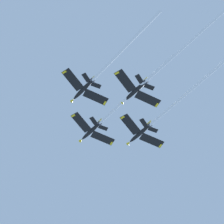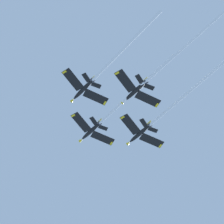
{
  "view_description": "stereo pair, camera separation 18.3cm",
  "coord_description": "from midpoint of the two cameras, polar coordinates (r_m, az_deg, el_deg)",
  "views": [
    {
      "loc": [
        48.91,
        24.3,
        1.5
      ],
      "look_at": [
        -22.64,
        12.45,
        172.19
      ],
      "focal_mm": 80.11,
      "sensor_mm": 36.0,
      "label": 1
    },
    {
      "loc": [
        48.94,
        24.12,
        1.5
      ],
      "look_at": [
        -22.64,
        12.45,
        172.19
      ],
      "focal_mm": 80.11,
      "sensor_mm": 36.0,
      "label": 2
    }
  ],
  "objects": [
    {
      "name": "jet_left_wing",
      "position": [
        176.39,
        -1.26,
        4.64
      ],
      "size": [
        34.79,
        37.79,
        15.94
      ],
      "color": "black"
    },
    {
      "name": "jet_slot",
      "position": [
        173.08,
        4.75,
        4.24
      ],
      "size": [
        37.46,
        41.17,
        18.22
      ],
      "color": "black"
    },
    {
      "name": "jet_right_wing",
      "position": [
        182.94,
        5.65,
        -0.38
      ],
      "size": [
        37.06,
        40.02,
        16.7
      ],
      "color": "black"
    },
    {
      "name": "jet_lead",
      "position": [
        186.61,
        -0.3,
        -0.28
      ],
      "size": [
        38.05,
        41.13,
        18.79
      ],
      "color": "black"
    }
  ]
}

